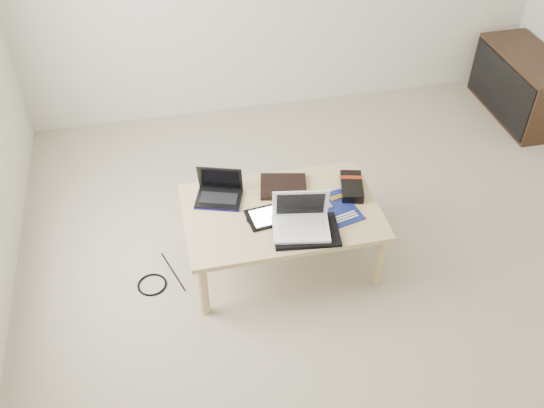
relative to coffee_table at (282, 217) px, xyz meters
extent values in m
plane|color=#AFA58E|center=(0.44, -0.27, -0.35)|extent=(4.00, 4.00, 0.00)
cube|color=tan|center=(0.00, 0.00, 0.03)|extent=(1.10, 0.70, 0.03)
cylinder|color=tan|center=(-0.50, -0.30, -0.17)|extent=(0.06, 0.06, 0.37)
cylinder|color=tan|center=(0.50, -0.30, -0.17)|extent=(0.06, 0.06, 0.37)
cylinder|color=tan|center=(-0.50, 0.30, -0.17)|extent=(0.06, 0.06, 0.37)
cylinder|color=tan|center=(0.50, 0.30, -0.17)|extent=(0.06, 0.06, 0.37)
cube|color=#342015|center=(2.22, 1.18, -0.10)|extent=(0.40, 0.90, 0.50)
cube|color=black|center=(2.02, 1.18, -0.10)|extent=(0.02, 0.86, 0.44)
cube|color=black|center=(0.05, 0.19, 0.06)|extent=(0.31, 0.27, 0.03)
cube|color=black|center=(-0.33, 0.16, 0.06)|extent=(0.30, 0.25, 0.02)
cube|color=black|center=(-0.33, 0.16, 0.07)|extent=(0.23, 0.16, 0.00)
cube|color=black|center=(-0.35, 0.10, 0.07)|extent=(0.06, 0.04, 0.00)
cube|color=black|center=(-0.31, 0.23, 0.15)|extent=(0.26, 0.12, 0.17)
cube|color=black|center=(-0.31, 0.23, 0.15)|extent=(0.22, 0.10, 0.14)
cube|color=#0E0C43|center=(-0.36, 0.08, 0.05)|extent=(0.25, 0.09, 0.01)
cube|color=black|center=(-0.08, -0.04, 0.05)|extent=(0.26, 0.21, 0.01)
cube|color=white|center=(-0.08, -0.04, 0.06)|extent=(0.21, 0.16, 0.00)
cube|color=#ACACB0|center=(0.13, -0.01, 0.06)|extent=(0.05, 0.22, 0.02)
cube|color=gray|center=(0.13, -0.01, 0.07)|extent=(0.04, 0.18, 0.00)
cube|color=black|center=(0.09, -0.20, 0.06)|extent=(0.38, 0.30, 0.02)
cube|color=white|center=(0.06, -0.20, 0.08)|extent=(0.33, 0.26, 0.01)
cube|color=white|center=(0.06, -0.20, 0.08)|extent=(0.26, 0.16, 0.00)
cube|color=white|center=(0.05, -0.28, 0.08)|extent=(0.07, 0.04, 0.00)
cube|color=white|center=(0.08, -0.12, 0.18)|extent=(0.31, 0.10, 0.20)
cube|color=black|center=(0.07, -0.12, 0.18)|extent=(0.26, 0.08, 0.16)
cube|color=#0D1458|center=(0.30, -0.06, 0.05)|extent=(0.29, 0.33, 0.01)
cube|color=#ACACB0|center=(0.26, -0.03, 0.06)|extent=(0.06, 0.06, 0.01)
cube|color=#C38D17|center=(0.34, 0.04, 0.06)|extent=(0.10, 0.03, 0.01)
cube|color=#C38D17|center=(0.34, 0.02, 0.06)|extent=(0.10, 0.03, 0.01)
cube|color=silver|center=(0.33, -0.12, 0.06)|extent=(0.13, 0.04, 0.01)
cube|color=silver|center=(0.33, -0.14, 0.06)|extent=(0.13, 0.04, 0.01)
cube|color=silver|center=(0.34, -0.16, 0.06)|extent=(0.13, 0.04, 0.01)
cube|color=black|center=(0.25, -0.12, 0.06)|extent=(0.03, 0.03, 0.01)
cube|color=black|center=(0.44, 0.08, 0.08)|extent=(0.18, 0.27, 0.05)
cube|color=maroon|center=(0.45, 0.14, 0.10)|extent=(0.13, 0.06, 0.00)
torus|color=black|center=(-0.16, -0.04, 0.05)|extent=(0.13, 0.13, 0.01)
torus|color=black|center=(-0.78, -0.04, -0.35)|extent=(0.19, 0.19, 0.01)
cylinder|color=black|center=(-0.65, 0.04, -0.35)|extent=(0.12, 0.33, 0.01)
camera|label=1|loc=(-0.60, -2.46, 2.32)|focal=40.00mm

